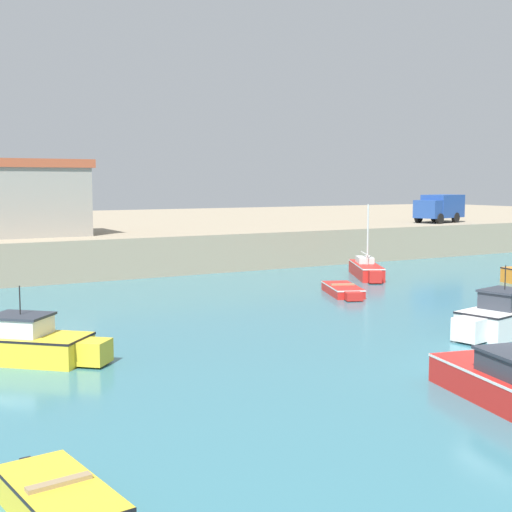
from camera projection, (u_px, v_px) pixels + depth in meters
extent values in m
plane|color=teal|center=(512.00, 377.00, 20.46)|extent=(200.00, 200.00, 0.00)
cube|color=gray|center=(76.00, 235.00, 59.27)|extent=(120.00, 40.00, 2.36)
cube|color=yellow|center=(15.00, 347.00, 22.31)|extent=(4.60, 4.44, 0.84)
cube|color=yellow|center=(95.00, 352.00, 21.70)|extent=(1.26, 1.27, 0.71)
cube|color=black|center=(14.00, 335.00, 22.27)|extent=(4.65, 4.49, 0.07)
cube|color=silver|center=(21.00, 326.00, 22.18)|extent=(2.10, 2.08, 0.56)
cube|color=#2D333D|center=(20.00, 316.00, 22.15)|extent=(2.26, 2.24, 0.08)
cylinder|color=black|center=(20.00, 300.00, 22.10)|extent=(0.04, 0.04, 0.90)
cube|color=yellow|center=(60.00, 502.00, 11.82)|extent=(1.64, 3.09, 0.58)
cube|color=black|center=(59.00, 487.00, 11.79)|extent=(1.66, 3.13, 0.07)
cube|color=#997F5B|center=(59.00, 483.00, 11.78)|extent=(1.12, 0.33, 0.08)
cube|color=black|center=(27.00, 468.00, 13.09)|extent=(0.22, 0.22, 0.36)
cube|color=red|center=(510.00, 388.00, 18.01)|extent=(2.83, 5.07, 0.79)
cube|color=white|center=(511.00, 374.00, 17.98)|extent=(2.86, 5.12, 0.07)
cube|color=white|center=(507.00, 320.00, 26.41)|extent=(4.59, 2.63, 0.95)
cube|color=white|center=(469.00, 330.00, 24.72)|extent=(0.98, 1.11, 0.80)
cube|color=black|center=(507.00, 309.00, 26.37)|extent=(4.63, 2.65, 0.07)
cube|color=#333842|center=(504.00, 300.00, 26.19)|extent=(1.75, 1.61, 0.62)
cube|color=#2D333D|center=(505.00, 291.00, 26.15)|extent=(1.90, 1.72, 0.08)
cylinder|color=black|center=(505.00, 277.00, 26.10)|extent=(0.04, 0.04, 0.90)
cube|color=red|center=(366.00, 270.00, 41.91)|extent=(3.52, 5.04, 0.78)
cube|color=red|center=(375.00, 277.00, 39.11)|extent=(0.88, 0.83, 0.67)
cube|color=white|center=(366.00, 264.00, 41.87)|extent=(3.55, 5.10, 0.07)
cylinder|color=silver|center=(368.00, 235.00, 41.31)|extent=(0.10, 0.10, 3.50)
cylinder|color=silver|center=(364.00, 253.00, 42.44)|extent=(1.15, 2.04, 0.08)
cube|color=silver|center=(365.00, 260.00, 42.35)|extent=(1.50, 1.75, 0.36)
cube|color=red|center=(343.00, 290.00, 35.45)|extent=(2.56, 3.68, 0.45)
cube|color=red|center=(353.00, 296.00, 33.46)|extent=(0.93, 0.86, 0.39)
cube|color=white|center=(343.00, 286.00, 35.43)|extent=(2.58, 3.72, 0.07)
cube|color=#997F5B|center=(343.00, 284.00, 35.42)|extent=(1.16, 0.63, 0.08)
cube|color=gray|center=(11.00, 202.00, 42.10)|extent=(8.45, 4.67, 4.05)
cube|color=#B25133|center=(9.00, 164.00, 41.86)|extent=(8.87, 4.90, 0.50)
cube|color=#234793|center=(443.00, 206.00, 56.83)|extent=(3.62, 2.82, 1.80)
cube|color=#234793|center=(428.00, 209.00, 55.44)|extent=(1.75, 2.26, 1.40)
cube|color=#334756|center=(425.00, 207.00, 55.11)|extent=(0.56, 1.77, 0.70)
cylinder|color=black|center=(440.00, 219.00, 54.90)|extent=(0.84, 0.47, 0.80)
cylinder|color=black|center=(418.00, 218.00, 56.27)|extent=(0.84, 0.47, 0.80)
cylinder|color=black|center=(456.00, 218.00, 56.52)|extent=(0.84, 0.47, 0.80)
cylinder|color=black|center=(435.00, 217.00, 57.88)|extent=(0.84, 0.47, 0.80)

